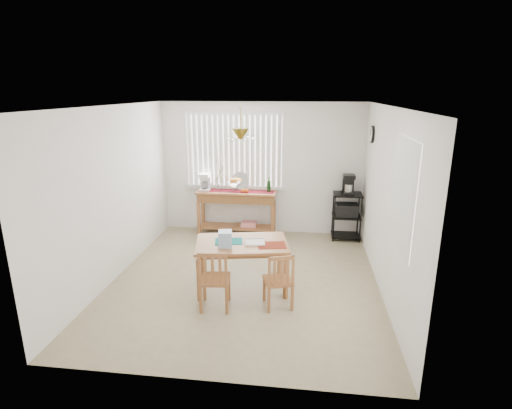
# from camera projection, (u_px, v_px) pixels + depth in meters

# --- Properties ---
(ground) EXTENTS (4.00, 4.50, 0.01)m
(ground) POSITION_uv_depth(u_px,v_px,m) (245.00, 280.00, 6.14)
(ground) COLOR tan
(room_shell) EXTENTS (4.20, 4.70, 2.70)m
(room_shell) POSITION_uv_depth(u_px,v_px,m) (245.00, 171.00, 5.69)
(room_shell) COLOR white
(room_shell) RESTS_ON ground
(sideboard) EXTENTS (1.57, 0.44, 0.88)m
(sideboard) POSITION_uv_depth(u_px,v_px,m) (237.00, 202.00, 7.93)
(sideboard) COLOR #A36537
(sideboard) RESTS_ON ground
(sideboard_items) EXTENTS (1.49, 0.37, 0.68)m
(sideboard_items) POSITION_uv_depth(u_px,v_px,m) (224.00, 184.00, 7.88)
(sideboard_items) COLOR maroon
(sideboard_items) RESTS_ON sideboard
(wire_cart) EXTENTS (0.54, 0.43, 0.91)m
(wire_cart) POSITION_uv_depth(u_px,v_px,m) (347.00, 212.00, 7.69)
(wire_cart) COLOR black
(wire_cart) RESTS_ON ground
(cart_items) EXTENTS (0.21, 0.26, 0.38)m
(cart_items) POSITION_uv_depth(u_px,v_px,m) (348.00, 185.00, 7.55)
(cart_items) COLOR black
(cart_items) RESTS_ON wire_cart
(dining_table) EXTENTS (1.44, 1.07, 0.70)m
(dining_table) POSITION_uv_depth(u_px,v_px,m) (242.00, 248.00, 5.76)
(dining_table) COLOR #A36537
(dining_table) RESTS_ON ground
(table_items) EXTENTS (1.07, 0.47, 0.22)m
(table_items) POSITION_uv_depth(u_px,v_px,m) (233.00, 240.00, 5.60)
(table_items) COLOR #157775
(table_items) RESTS_ON dining_table
(chair_left) EXTENTS (0.43, 0.43, 0.85)m
(chair_left) POSITION_uv_depth(u_px,v_px,m) (214.00, 280.00, 5.23)
(chair_left) COLOR #A36537
(chair_left) RESTS_ON ground
(chair_right) EXTENTS (0.46, 0.46, 0.79)m
(chair_right) POSITION_uv_depth(u_px,v_px,m) (279.00, 281.00, 5.26)
(chair_right) COLOR #A36537
(chair_right) RESTS_ON ground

